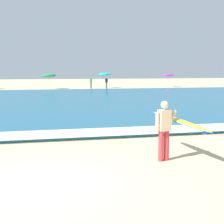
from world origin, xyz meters
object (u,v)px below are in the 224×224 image
at_px(surfer_with_board, 172,125).
at_px(beachgoer_near_row_left, 91,82).
at_px(beach_umbrella_2, 105,74).
at_px(beachgoer_near_row_mid, 106,82).
at_px(beach_umbrella_1, 49,76).
at_px(beach_umbrella_3, 168,75).

bearing_deg(surfer_with_board, beachgoer_near_row_left, 86.25).
relative_size(beach_umbrella_2, beachgoer_near_row_mid, 1.39).
bearing_deg(beachgoer_near_row_mid, beachgoer_near_row_left, 163.69).
height_order(beach_umbrella_1, beach_umbrella_3, beach_umbrella_1).
distance_m(surfer_with_board, beachgoer_near_row_mid, 33.75).
bearing_deg(beach_umbrella_3, beach_umbrella_1, -176.62).
distance_m(beach_umbrella_1, beachgoer_near_row_mid, 7.97).
bearing_deg(beach_umbrella_3, beachgoer_near_row_left, -176.46).
height_order(beach_umbrella_2, beachgoer_near_row_mid, beach_umbrella_2).
height_order(surfer_with_board, beach_umbrella_3, beach_umbrella_3).
bearing_deg(beachgoer_near_row_left, beachgoer_near_row_mid, -16.31).
bearing_deg(beach_umbrella_3, beachgoer_near_row_mid, -172.07).
distance_m(surfer_with_board, beach_umbrella_3, 37.54).
xyz_separation_m(surfer_with_board, beach_umbrella_3, (14.02, 34.82, 0.79)).
xyz_separation_m(beach_umbrella_2, beachgoer_near_row_left, (-2.26, -1.33, -1.10)).
height_order(beach_umbrella_1, beach_umbrella_2, beach_umbrella_2).
distance_m(beach_umbrella_3, beachgoer_near_row_left, 11.85).
xyz_separation_m(surfer_with_board, beachgoer_near_row_mid, (4.34, 33.47, -0.19)).
xyz_separation_m(beach_umbrella_1, beachgoer_near_row_left, (5.79, 0.31, -0.98)).
relative_size(beach_umbrella_1, beachgoer_near_row_left, 1.34).
bearing_deg(beachgoer_near_row_mid, surfer_with_board, -97.39).
bearing_deg(beach_umbrella_3, beach_umbrella_2, 176.41).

